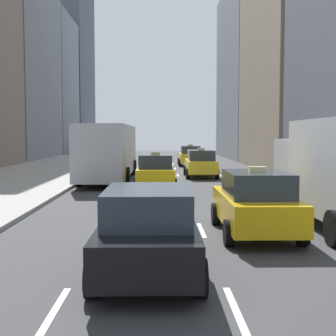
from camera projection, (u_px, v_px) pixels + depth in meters
sidewalk_left at (9, 182)px, 26.06m from camera, size 8.00×66.00×0.15m
lane_markings at (185, 192)px, 22.23m from camera, size 5.72×56.00×0.01m
building_row_left at (6, 29)px, 46.61m from camera, size 6.00×91.13×36.33m
building_row_right at (315, 15)px, 31.87m from camera, size 6.00×64.84×25.32m
taxi_lead at (156, 172)px, 23.14m from camera, size 2.02×4.40×1.87m
taxi_second at (201, 163)px, 29.72m from camera, size 2.02×4.40×1.87m
taxi_third at (190, 156)px, 40.46m from camera, size 2.02×4.40×1.87m
taxi_fourth at (255, 203)px, 12.62m from camera, size 2.02×4.40×1.87m
sedan_black_near at (148, 230)px, 9.05m from camera, size 2.02×4.54×1.70m
city_bus at (109, 150)px, 27.79m from camera, size 2.80×11.61×3.25m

